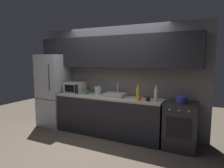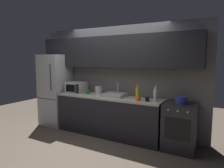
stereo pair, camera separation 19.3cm
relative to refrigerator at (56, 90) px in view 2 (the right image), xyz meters
name	(u,v)px [view 2 (the right image)]	position (x,y,z in m)	size (l,w,h in m)	color
ground_plane	(85,150)	(1.62, -0.90, -0.93)	(10.00, 10.00, 0.00)	#4C4238
back_wall	(115,67)	(1.62, 0.30, 0.62)	(4.22, 0.44, 2.50)	slate
counter_run	(109,116)	(1.62, 0.00, -0.48)	(2.48, 0.60, 0.90)	black
refrigerator	(56,90)	(0.00, 0.00, 0.00)	(0.68, 0.69, 1.85)	#ADAFB5
oven_range	(180,127)	(3.20, 0.00, -0.47)	(0.60, 0.62, 0.90)	#232326
microwave	(76,87)	(0.68, 0.02, 0.11)	(0.46, 0.35, 0.27)	#A8AAAF
sink_basin	(115,95)	(1.77, 0.03, 0.02)	(0.48, 0.38, 0.30)	#ADAFB5
kettle	(98,90)	(1.30, 0.08, 0.07)	(0.19, 0.15, 0.22)	#B7BABF
wine_bottle_yellow	(137,93)	(2.31, 0.01, 0.10)	(0.07, 0.07, 0.32)	gold
wine_bottle_clear	(155,95)	(2.71, -0.02, 0.10)	(0.08, 0.08, 0.31)	silver
mug_green	(88,92)	(1.05, 0.00, 0.02)	(0.09, 0.09, 0.10)	#1E6B2D
mug_dark	(147,99)	(2.57, -0.11, 0.02)	(0.08, 0.08, 0.09)	black
mug_orange	(138,98)	(2.39, -0.14, 0.03)	(0.09, 0.09, 0.10)	orange
cooking_pot	(181,100)	(3.21, 0.00, 0.04)	(0.23, 0.23, 0.14)	#333899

